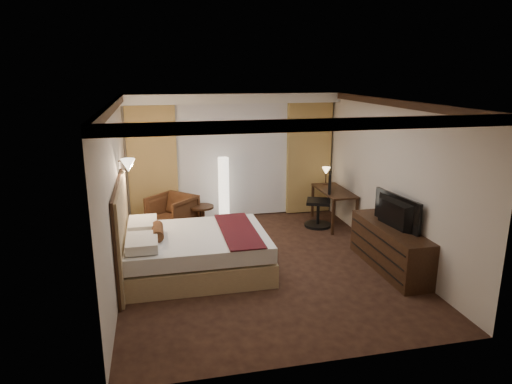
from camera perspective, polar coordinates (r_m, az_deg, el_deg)
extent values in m
cube|color=black|center=(7.77, 0.65, -8.98)|extent=(4.50, 5.50, 0.01)
cube|color=white|center=(7.11, 0.72, 11.32)|extent=(4.50, 5.50, 0.01)
cube|color=beige|center=(9.96, -2.97, 4.53)|extent=(4.50, 0.02, 2.70)
cube|color=beige|center=(7.16, -17.11, -0.28)|extent=(0.02, 5.50, 2.70)
cube|color=beige|center=(8.13, 16.32, 1.55)|extent=(0.02, 5.50, 2.70)
cube|color=white|center=(9.56, -2.81, 11.64)|extent=(4.50, 0.50, 0.20)
cube|color=silver|center=(9.90, -2.88, 3.87)|extent=(2.48, 0.04, 2.45)
cube|color=tan|center=(9.70, -12.78, 3.29)|extent=(1.00, 0.14, 2.45)
cube|color=tan|center=(10.26, 6.59, 4.19)|extent=(1.00, 0.14, 2.45)
imported|color=#442914|center=(9.31, -10.43, -2.43)|extent=(1.09, 1.09, 0.82)
imported|color=black|center=(7.54, 16.55, -1.82)|extent=(0.78, 1.19, 0.15)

